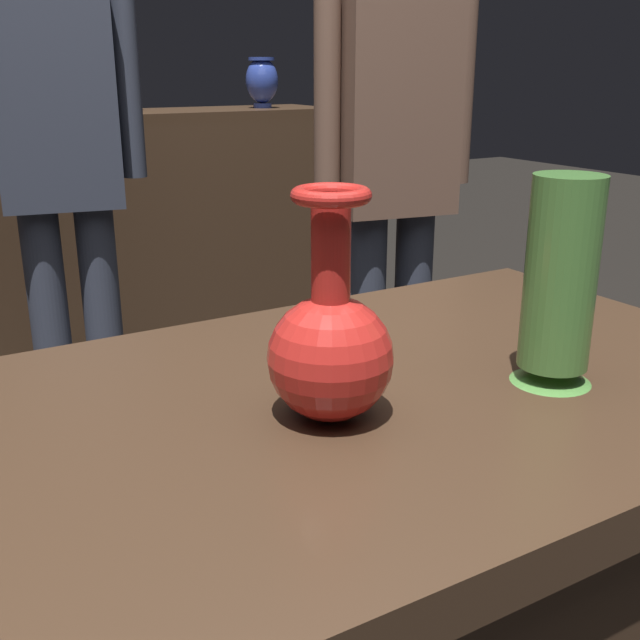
% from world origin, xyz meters
% --- Properties ---
extents(back_display_shelf, '(2.60, 0.40, 0.99)m').
position_xyz_m(back_display_shelf, '(0.00, 2.20, 0.49)').
color(back_display_shelf, '#422D1E').
rests_on(back_display_shelf, ground_plane).
extents(vase_centerpiece, '(0.13, 0.13, 0.24)m').
position_xyz_m(vase_centerpiece, '(0.00, -0.04, 0.88)').
color(vase_centerpiece, red).
rests_on(vase_centerpiece, display_plinth).
extents(vase_tall_behind, '(0.09, 0.09, 0.24)m').
position_xyz_m(vase_tall_behind, '(0.27, -0.09, 0.92)').
color(vase_tall_behind, '#477A38').
rests_on(vase_tall_behind, display_plinth).
extents(shelf_vase_far_right, '(0.13, 0.13, 0.19)m').
position_xyz_m(shelf_vase_far_right, '(1.04, 2.17, 1.10)').
color(shelf_vase_far_right, '#2D429E').
rests_on(shelf_vase_far_right, back_display_shelf).
extents(shelf_vase_right, '(0.11, 0.11, 0.23)m').
position_xyz_m(shelf_vase_right, '(0.52, 2.27, 1.06)').
color(shelf_vase_right, orange).
rests_on(shelf_vase_right, back_display_shelf).
extents(visitor_center_back, '(0.46, 0.24, 1.56)m').
position_xyz_m(visitor_center_back, '(0.10, 1.55, 0.91)').
color(visitor_center_back, '#333847').
rests_on(visitor_center_back, ground_plane).
extents(visitor_near_right, '(0.46, 0.23, 1.53)m').
position_xyz_m(visitor_near_right, '(0.89, 1.08, 0.89)').
color(visitor_near_right, '#333847').
rests_on(visitor_near_right, ground_plane).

